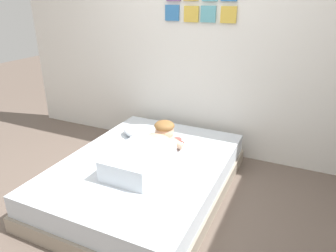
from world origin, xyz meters
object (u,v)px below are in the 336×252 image
Objects in this scene: bed at (145,176)px; person_lying at (147,152)px; pillow at (146,132)px; coffee_cup at (177,142)px; cell_phone at (146,182)px.

person_lying reaches higher than bed.
pillow is 0.55m from person_lying.
bed is 0.48m from coffee_cup.
pillow reaches higher than cell_phone.
bed is at bearing -62.58° from pillow.
bed is 0.56m from pillow.
person_lying is at bearing -60.04° from pillow.
coffee_cup is at bearing 75.00° from person_lying.
cell_phone is (0.04, -0.73, -0.03)m from coffee_cup.
coffee_cup is (0.11, 0.42, -0.07)m from person_lying.
cell_phone is at bearing -87.18° from coffee_cup.
coffee_cup is at bearing 70.07° from bed.
pillow reaches higher than bed.
person_lying is 0.35m from cell_phone.
pillow is at bearing 118.49° from cell_phone.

